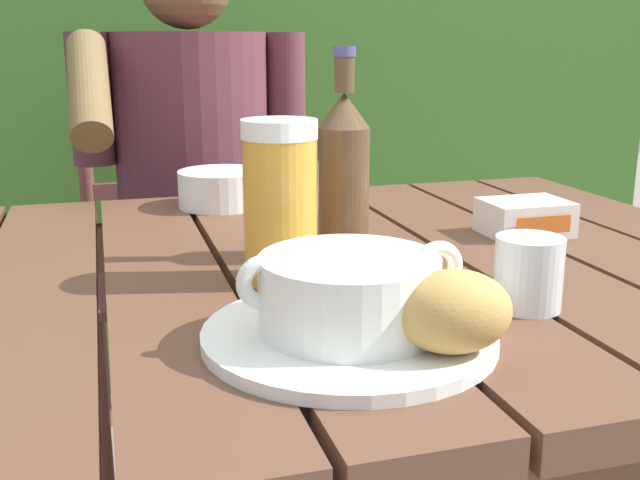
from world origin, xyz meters
TOP-DOWN VIEW (x-y plane):
  - dining_table at (-0.00, 0.00)m, footprint 1.28×0.91m
  - chair_near_diner at (-0.02, 0.90)m, footprint 0.49×0.47m
  - person_eating at (-0.02, 0.70)m, footprint 0.48×0.47m
  - serving_plate at (0.00, -0.26)m, footprint 0.27×0.27m
  - soup_bowl at (0.00, -0.26)m, footprint 0.21×0.16m
  - bread_roll at (0.07, -0.33)m, footprint 0.11×0.09m
  - beer_glass at (-0.02, -0.06)m, footprint 0.08×0.08m
  - beer_bottle at (0.08, 0.01)m, footprint 0.06×0.06m
  - water_glass_small at (0.20, -0.23)m, footprint 0.07×0.07m
  - butter_tub at (0.37, 0.05)m, footprint 0.12×0.09m
  - table_knife at (0.16, -0.19)m, footprint 0.15×0.03m
  - diner_bowl at (-0.02, 0.36)m, footprint 0.14×0.14m

SIDE VIEW (x-z plane):
  - chair_near_diner at x=-0.02m, z-range 0.00..0.97m
  - dining_table at x=0.00m, z-range 0.28..1.01m
  - person_eating at x=-0.02m, z-range 0.11..1.34m
  - table_knife at x=0.16m, z-range 0.74..0.75m
  - serving_plate at x=0.00m, z-range 0.74..0.75m
  - butter_tub at x=0.37m, z-range 0.74..0.79m
  - diner_bowl at x=-0.02m, z-range 0.74..0.80m
  - water_glass_small at x=0.20m, z-range 0.74..0.81m
  - bread_roll at x=0.07m, z-range 0.75..0.82m
  - soup_bowl at x=0.00m, z-range 0.75..0.82m
  - beer_glass at x=-0.02m, z-range 0.74..0.92m
  - beer_bottle at x=0.08m, z-range 0.72..0.97m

